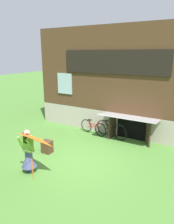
% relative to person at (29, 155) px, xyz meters
% --- Properties ---
extents(ground_plane, '(60.00, 60.00, 0.00)m').
position_rel_person_xyz_m(ground_plane, '(1.01, 1.59, -0.64)').
color(ground_plane, '#4C7F33').
extents(log_house, '(8.62, 5.84, 5.21)m').
position_rel_person_xyz_m(log_house, '(1.02, 6.95, 1.96)').
color(log_house, '#ADA393').
rests_on(log_house, ground_plane).
extents(person, '(0.61, 0.52, 1.54)m').
position_rel_person_xyz_m(person, '(0.00, 0.00, 0.00)').
color(person, '#474C75').
rests_on(person, ground_plane).
extents(kite, '(1.18, 1.26, 1.51)m').
position_rel_person_xyz_m(kite, '(0.26, -0.61, 0.59)').
color(kite, orange).
rests_on(kite, ground_plane).
extents(bicycle_black, '(1.74, 0.50, 0.81)m').
position_rel_person_xyz_m(bicycle_black, '(1.16, 4.24, -0.25)').
color(bicycle_black, black).
rests_on(bicycle_black, ground_plane).
extents(bicycle_red, '(1.58, 0.35, 0.73)m').
position_rel_person_xyz_m(bicycle_red, '(0.22, 4.17, -0.29)').
color(bicycle_red, black).
rests_on(bicycle_red, ground_plane).
extents(wooden_crate, '(0.39, 0.33, 0.52)m').
position_rel_person_xyz_m(wooden_crate, '(-0.44, 1.43, -0.39)').
color(wooden_crate, '#4C331E').
rests_on(wooden_crate, ground_plane).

